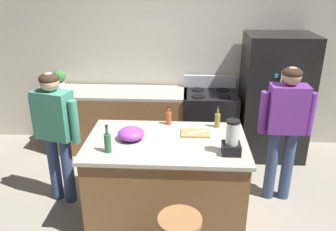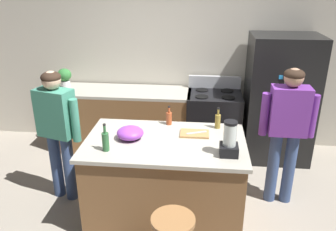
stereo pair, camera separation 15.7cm
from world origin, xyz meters
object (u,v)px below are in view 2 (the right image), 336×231
(chef_knife, at_px, (196,133))
(potted_plant, at_px, (65,77))
(stove_range, at_px, (213,123))
(person_by_sink_right, at_px, (287,125))
(refrigerator, at_px, (279,99))
(blender_appliance, at_px, (229,141))
(person_by_island_left, at_px, (57,125))
(bottle_olive_oil, at_px, (106,141))
(kitchen_island, at_px, (165,179))
(bottle_vinegar, at_px, (218,121))
(bottle_cooking_sauce, at_px, (169,118))
(mixing_bowl, at_px, (130,133))
(cutting_board, at_px, (195,134))

(chef_knife, bearing_deg, potted_plant, 123.23)
(stove_range, relative_size, person_by_sink_right, 0.69)
(refrigerator, relative_size, chef_knife, 7.97)
(stove_range, xyz_separation_m, blender_appliance, (0.08, -1.76, 0.59))
(person_by_island_left, xyz_separation_m, bottle_olive_oil, (0.69, -0.49, 0.08))
(bottle_olive_oil, bearing_deg, person_by_sink_right, 20.41)
(person_by_sink_right, distance_m, chef_knife, 1.00)
(chef_knife, bearing_deg, kitchen_island, -173.13)
(bottle_vinegar, bearing_deg, stove_range, 89.98)
(person_by_sink_right, xyz_separation_m, blender_appliance, (-0.66, -0.64, 0.09))
(blender_appliance, bearing_deg, bottle_cooking_sauce, 133.79)
(chef_knife, bearing_deg, bottle_olive_oil, -174.21)
(bottle_vinegar, distance_m, mixing_bowl, 0.96)
(person_by_sink_right, distance_m, bottle_olive_oil, 1.94)
(bottle_olive_oil, bearing_deg, bottle_cooking_sauce, 51.62)
(blender_appliance, xyz_separation_m, chef_knife, (-0.31, 0.40, -0.12))
(refrigerator, height_order, bottle_olive_oil, refrigerator)
(person_by_sink_right, bearing_deg, cutting_board, -166.43)
(person_by_island_left, relative_size, blender_appliance, 4.58)
(bottle_cooking_sauce, bearing_deg, blender_appliance, -46.21)
(cutting_board, distance_m, chef_knife, 0.02)
(mixing_bowl, bearing_deg, cutting_board, 13.72)
(potted_plant, xyz_separation_m, bottle_cooking_sauce, (1.64, -1.14, -0.09))
(potted_plant, bearing_deg, refrigerator, -0.94)
(kitchen_island, relative_size, chef_knife, 7.39)
(person_by_sink_right, bearing_deg, person_by_island_left, -175.85)
(stove_range, distance_m, person_by_island_left, 2.24)
(potted_plant, distance_m, bottle_cooking_sauce, 2.00)
(potted_plant, relative_size, bottle_olive_oil, 1.09)
(stove_range, distance_m, blender_appliance, 1.86)
(refrigerator, xyz_separation_m, mixing_bowl, (-1.78, -1.49, 0.10))
(kitchen_island, bearing_deg, bottle_cooking_sauce, 89.62)
(cutting_board, bearing_deg, blender_appliance, -50.94)
(stove_range, relative_size, mixing_bowl, 3.99)
(person_by_island_left, distance_m, chef_knife, 1.54)
(refrigerator, bearing_deg, bottle_vinegar, -127.92)
(potted_plant, xyz_separation_m, bottle_olive_oil, (1.11, -1.82, -0.07))
(stove_range, bearing_deg, mixing_bowl, -120.56)
(person_by_island_left, bearing_deg, refrigerator, 25.71)
(person_by_island_left, xyz_separation_m, blender_appliance, (1.84, -0.46, 0.12))
(bottle_olive_oil, bearing_deg, bottle_vinegar, 30.49)
(kitchen_island, height_order, chef_knife, chef_knife)
(stove_range, relative_size, potted_plant, 3.65)
(person_by_island_left, relative_size, cutting_board, 5.14)
(bottle_cooking_sauce, bearing_deg, person_by_sink_right, -0.08)
(potted_plant, height_order, bottle_cooking_sauce, potted_plant)
(refrigerator, height_order, chef_knife, refrigerator)
(blender_appliance, height_order, bottle_vinegar, blender_appliance)
(person_by_island_left, distance_m, cutting_board, 1.52)
(kitchen_island, relative_size, potted_plant, 5.42)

